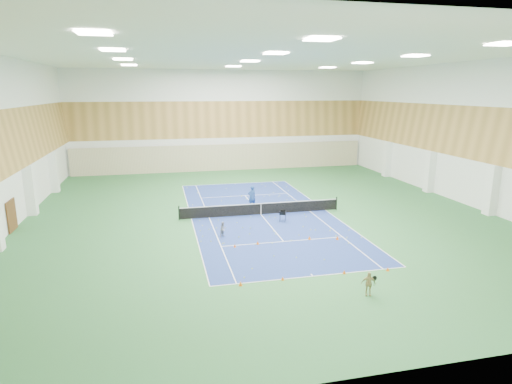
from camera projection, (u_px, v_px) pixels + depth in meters
ground at (261, 215)px, 33.95m from camera, size 40.00×40.00×0.00m
room_shell at (261, 139)px, 32.56m from camera, size 36.00×40.00×12.00m
wood_cladding at (261, 112)px, 32.09m from camera, size 36.00×40.00×8.00m
ceiling_light_grid at (261, 58)px, 31.18m from camera, size 21.40×25.40×0.06m
court_surface at (261, 215)px, 33.95m from camera, size 10.97×23.77×0.01m
tennis_balls_scatter at (261, 214)px, 33.94m from camera, size 10.57×22.77×0.07m
tennis_net at (261, 208)px, 33.82m from camera, size 12.80×0.10×1.10m
back_curtain at (224, 157)px, 52.31m from camera, size 35.40×0.16×3.20m
door_left_b at (12, 216)px, 29.83m from camera, size 0.08×1.80×2.20m
coach at (252, 197)px, 35.59m from camera, size 0.82×0.67×1.95m
child_court at (223, 229)px, 28.74m from camera, size 0.64×0.61×1.03m
child_apron at (368, 284)px, 20.46m from camera, size 0.76×0.49×1.20m
ball_cart at (283, 216)px, 32.07m from camera, size 0.63×0.63×0.83m
cone_svc_a at (235, 246)px, 26.86m from camera, size 0.19×0.19×0.21m
cone_svc_b at (258, 243)px, 27.36m from camera, size 0.21×0.21×0.23m
cone_svc_c at (310, 238)px, 28.27m from camera, size 0.22×0.22×0.25m
cone_svc_d at (337, 238)px, 28.24m from camera, size 0.23×0.23×0.25m
cone_base_a at (241, 283)px, 21.58m from camera, size 0.21×0.21×0.24m
cone_base_b at (283, 278)px, 22.22m from camera, size 0.18×0.18×0.20m
cone_base_c at (344, 272)px, 22.99m from camera, size 0.19×0.19×0.21m
cone_base_d at (388, 269)px, 23.36m from camera, size 0.19×0.19×0.20m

